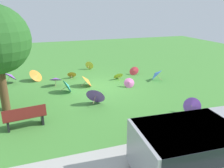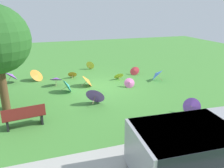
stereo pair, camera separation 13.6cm
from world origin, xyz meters
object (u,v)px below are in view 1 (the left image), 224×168
parasol_purple_3 (11,76)px  parasol_yellow_1 (90,65)px  parasol_purple_2 (56,79)px  parasol_red_1 (134,71)px  parasol_purple_5 (192,106)px  van_dark (211,144)px  parasol_orange_3 (72,74)px  parasol_pink_0 (129,83)px  parasol_purple_0 (96,95)px  park_bench (25,117)px  parasol_teal_0 (68,86)px  parasol_orange_1 (88,80)px  parasol_yellow_0 (118,75)px  parasol_orange_0 (36,75)px  parasol_blue_2 (156,74)px

parasol_purple_3 → parasol_yellow_1: size_ratio=1.61×
parasol_purple_2 → parasol_red_1: bearing=-172.9°
parasol_red_1 → parasol_yellow_1: bearing=-44.1°
parasol_red_1 → parasol_purple_5: 6.52m
van_dark → parasol_purple_2: bearing=-69.8°
parasol_orange_3 → parasol_pink_0: 4.17m
parasol_purple_0 → parasol_purple_2: size_ratio=1.27×
parasol_purple_3 → park_bench: bearing=98.8°
van_dark → parasol_yellow_1: 12.32m
parasol_purple_3 → parasol_teal_0: (-3.11, 2.75, -0.11)m
parasol_orange_1 → parasol_pink_0: (-2.27, 1.01, -0.07)m
parasol_red_1 → parasol_orange_3: 4.31m
park_bench → parasol_yellow_0: park_bench is taller
parasol_red_1 → parasol_purple_2: 5.48m
parasol_orange_0 → van_dark: bearing=112.8°
parasol_purple_0 → parasol_orange_1: size_ratio=1.32×
parasol_orange_1 → parasol_orange_3: (0.63, -1.97, -0.08)m
parasol_blue_2 → park_bench: bearing=25.6°
parasol_teal_0 → parasol_blue_2: 5.75m
parasol_purple_2 → parasol_purple_5: bearing=132.3°
parasol_purple_0 → parasol_teal_0: parasol_purple_0 is taller
parasol_orange_3 → parasol_yellow_1: bearing=-132.1°
parasol_orange_1 → parasol_purple_3: 4.86m
parasol_red_1 → parasol_pink_0: (1.36, 2.35, -0.01)m
parasol_orange_1 → parasol_yellow_1: (-1.06, -3.84, -0.03)m
parasol_red_1 → parasol_orange_0: bearing=-6.5°
parasol_purple_0 → parasol_pink_0: parasol_purple_0 is taller
parasol_pink_0 → parasol_purple_5: (-1.23, 4.16, 0.09)m
parasol_yellow_0 → parasol_purple_2: size_ratio=0.73×
parasol_purple_0 → parasol_blue_2: bearing=-152.9°
van_dark → parasol_yellow_1: (0.49, -12.30, -0.59)m
parasol_yellow_0 → parasol_purple_5: 6.00m
van_dark → parasol_red_1: 10.04m
parasol_teal_0 → parasol_pink_0: size_ratio=1.17×
parasol_yellow_0 → parasol_teal_0: (3.48, 1.33, 0.11)m
park_bench → parasol_orange_1: bearing=-130.2°
parasol_purple_0 → parasol_purple_5: (-3.71, 2.50, -0.07)m
park_bench → parasol_red_1: 8.90m
parasol_orange_1 → parasol_yellow_0: 2.31m
parasol_purple_0 → parasol_red_1: (-3.83, -4.02, -0.16)m
parasol_purple_3 → parasol_orange_0: bearing=179.5°
parasol_orange_0 → parasol_yellow_0: 5.27m
parasol_purple_0 → parasol_blue_2: size_ratio=0.98×
park_bench → parasol_pink_0: 6.48m
parasol_teal_0 → parasol_purple_3: bearing=-41.5°
parasol_purple_0 → parasol_pink_0: (-2.47, -1.66, -0.17)m
parasol_yellow_0 → parasol_pink_0: 1.70m
van_dark → parasol_purple_2: (3.35, -9.12, -0.47)m
van_dark → parasol_blue_2: 8.69m
parasol_orange_0 → parasol_purple_5: 9.67m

